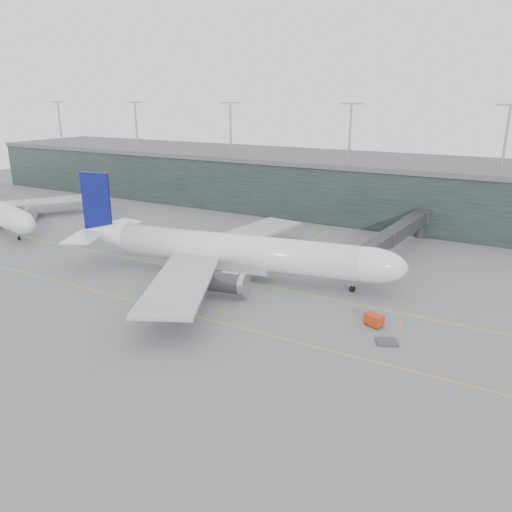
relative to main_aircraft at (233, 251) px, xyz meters
The scene contains 17 objects.
ground 6.16m from the main_aircraft, 127.99° to the left, with size 320.00×320.00×0.00m, color slate.
taxiline_a 5.48m from the main_aircraft, 156.35° to the right, with size 160.00×0.25×0.02m, color gold.
taxiline_b 17.85m from the main_aircraft, 97.79° to the right, with size 160.00×0.25×0.02m, color gold.
taxiline_lead_main 23.64m from the main_aircraft, 83.37° to the left, with size 0.25×60.00×0.02m, color gold.
taxiline_lead_adj 80.82m from the main_aircraft, 163.45° to the left, with size 0.25×60.00×0.02m, color gold.
terminal 61.08m from the main_aircraft, 92.19° to the left, with size 240.00×36.00×29.00m.
main_aircraft is the anchor object (origin of this frame).
jet_bridge 35.13m from the main_aircraft, 51.43° to the left, with size 6.22×43.18×6.57m.
gse_cart 29.01m from the main_aircraft, 14.52° to the right, with size 2.95×2.46×1.72m.
baggage_dolly 33.25m from the main_aircraft, 20.35° to the right, with size 2.74×2.19×0.27m, color #37373C.
uld_a 16.33m from the main_aircraft, 121.08° to the left, with size 2.43×2.14×1.87m.
uld_b 16.19m from the main_aircraft, 102.48° to the left, with size 2.08×1.69×1.85m.
uld_c 12.97m from the main_aircraft, 94.33° to the left, with size 2.44×2.10×1.96m.
cone_nose 31.63m from the main_aircraft, ahead, with size 0.45×0.45×0.71m, color orange.
cone_wing_stbd 16.61m from the main_aircraft, 64.45° to the right, with size 0.50×0.50×0.79m, color #CB620B.
cone_wing_port 15.96m from the main_aircraft, 69.02° to the left, with size 0.46×0.46×0.73m, color #CC620B.
cone_tail 14.06m from the main_aircraft, 141.74° to the right, with size 0.38×0.38×0.61m, color #E73E0C.
Camera 1 is at (47.17, -74.06, 30.82)m, focal length 35.00 mm.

